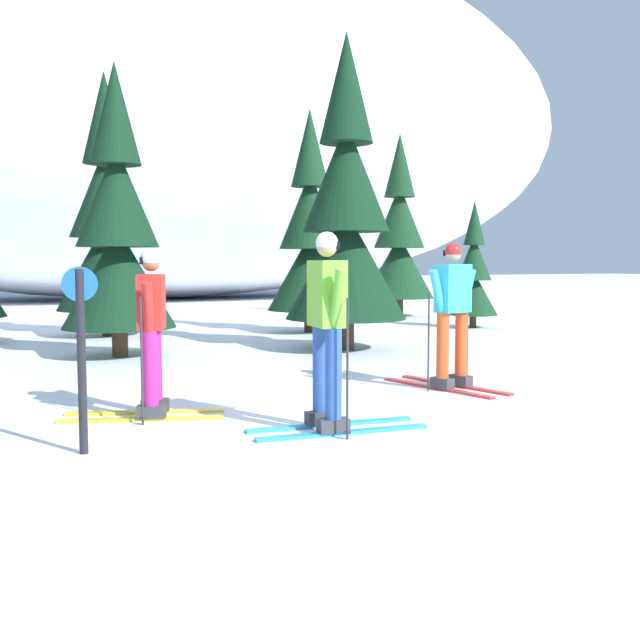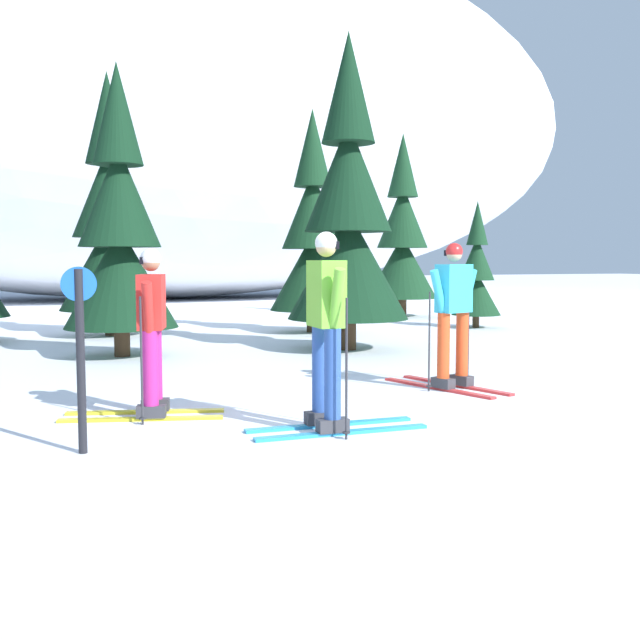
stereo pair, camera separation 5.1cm
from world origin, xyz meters
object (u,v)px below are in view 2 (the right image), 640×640
at_px(pine_tree_far_right, 402,240).
at_px(trail_marker_post, 80,348).
at_px(pine_tree_center_left, 110,227).
at_px(pine_tree_center, 348,219).
at_px(pine_tree_right, 477,275).
at_px(skier_red_jacket, 151,329).
at_px(skier_cyan_jacket, 453,313).
at_px(pine_tree_left, 120,235).
at_px(pine_tree_center_right, 313,240).
at_px(skier_lime_jacket, 327,326).

xyz_separation_m(pine_tree_far_right, trail_marker_post, (-9.24, -12.14, -1.26)).
bearing_deg(pine_tree_center_left, pine_tree_center, -47.72).
height_order(pine_tree_right, trail_marker_post, pine_tree_right).
bearing_deg(skier_red_jacket, pine_tree_center_left, 87.22).
bearing_deg(skier_cyan_jacket, pine_tree_left, 126.91).
xyz_separation_m(pine_tree_left, pine_tree_far_right, (8.27, 6.05, 0.14)).
height_order(pine_tree_center_left, pine_tree_right, pine_tree_center_left).
bearing_deg(pine_tree_center_right, pine_tree_far_right, 40.55).
relative_size(pine_tree_center_left, pine_tree_far_right, 1.07).
height_order(skier_red_jacket, pine_tree_right, pine_tree_right).
bearing_deg(pine_tree_left, pine_tree_center, -7.56).
xyz_separation_m(skier_red_jacket, pine_tree_left, (0.23, 4.87, 1.09)).
bearing_deg(skier_red_jacket, pine_tree_center_right, 58.85).
relative_size(skier_lime_jacket, pine_tree_center_left, 0.34).
bearing_deg(pine_tree_right, pine_tree_center_right, 174.61).
height_order(skier_lime_jacket, pine_tree_center_right, pine_tree_center_right).
bearing_deg(pine_tree_left, pine_tree_center_right, 31.73).
height_order(skier_lime_jacket, pine_tree_right, pine_tree_right).
bearing_deg(trail_marker_post, pine_tree_center, 49.51).
bearing_deg(skier_lime_jacket, trail_marker_post, -179.96).
xyz_separation_m(skier_lime_jacket, pine_tree_left, (-1.17, 6.08, 1.01)).
bearing_deg(pine_tree_right, pine_tree_center_left, 171.78).
height_order(skier_lime_jacket, pine_tree_left, pine_tree_left).
height_order(pine_tree_left, pine_tree_far_right, pine_tree_far_right).
relative_size(pine_tree_left, pine_tree_right, 1.61).
relative_size(skier_cyan_jacket, pine_tree_left, 0.38).
distance_m(skier_cyan_jacket, pine_tree_right, 8.41).
relative_size(skier_cyan_jacket, pine_tree_far_right, 0.35).
bearing_deg(pine_tree_center_right, pine_tree_center_left, 169.15).
bearing_deg(pine_tree_left, skier_lime_jacket, -79.08).
distance_m(pine_tree_left, pine_tree_center_left, 3.49).
distance_m(pine_tree_far_right, trail_marker_post, 15.31).
relative_size(skier_red_jacket, pine_tree_center_left, 0.31).
height_order(skier_cyan_jacket, pine_tree_right, pine_tree_right).
distance_m(skier_cyan_jacket, pine_tree_left, 5.80).
relative_size(pine_tree_right, trail_marker_post, 1.93).
distance_m(skier_lime_jacket, pine_tree_center, 6.30).
bearing_deg(pine_tree_center_left, skier_lime_jacket, -84.03).
distance_m(pine_tree_right, pine_tree_far_right, 3.85).
distance_m(pine_tree_center_left, trail_marker_post, 9.73).
xyz_separation_m(skier_red_jacket, pine_tree_center_right, (4.56, 7.55, 1.12)).
xyz_separation_m(skier_cyan_jacket, pine_tree_far_right, (4.84, 10.61, 1.18)).
height_order(skier_red_jacket, pine_tree_far_right, pine_tree_far_right).
height_order(pine_tree_left, pine_tree_right, pine_tree_left).
relative_size(skier_cyan_jacket, pine_tree_center, 0.33).
distance_m(skier_red_jacket, skier_cyan_jacket, 3.67).
bearing_deg(trail_marker_post, pine_tree_left, 80.93).
distance_m(skier_red_jacket, pine_tree_center, 6.10).
relative_size(pine_tree_left, pine_tree_far_right, 0.93).
height_order(skier_cyan_jacket, pine_tree_left, pine_tree_left).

